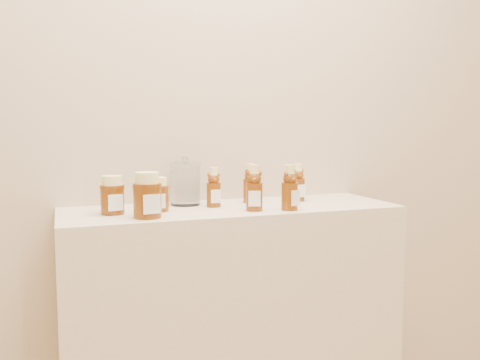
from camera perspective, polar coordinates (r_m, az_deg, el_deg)
name	(u,v)px	position (r m, az deg, el deg)	size (l,w,h in m)	color
wall_back	(215,85)	(2.00, -2.77, 10.66)	(3.50, 0.02, 2.70)	tan
display_table	(232,328)	(1.95, -0.86, -16.24)	(1.20, 0.40, 0.90)	beige
bear_bottle_back_left	(214,185)	(1.82, -2.98, -0.51)	(0.06, 0.06, 0.16)	#582506
bear_bottle_back_mid	(250,181)	(1.92, 1.17, -0.06)	(0.06, 0.06, 0.17)	#582506
bear_bottle_back_right	(298,180)	(1.98, 6.53, 0.02)	(0.06, 0.06, 0.16)	#582506
bear_bottle_front_left	(254,185)	(1.74, 1.62, -0.53)	(0.06, 0.06, 0.18)	#582506
bear_bottle_front_right	(290,185)	(1.76, 5.60, -0.51)	(0.06, 0.06, 0.18)	#582506
honey_jar_left	(112,195)	(1.72, -14.15, -1.64)	(0.08, 0.08, 0.13)	#582506
honey_jar_back	(158,194)	(1.75, -9.18, -1.59)	(0.07, 0.07, 0.12)	#582506
honey_jar_front	(147,195)	(1.63, -10.37, -1.67)	(0.09, 0.09, 0.14)	#582506
glass_canister	(185,182)	(1.87, -6.17, -0.18)	(0.11, 0.11, 0.17)	white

